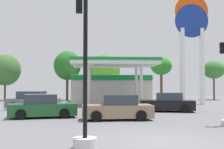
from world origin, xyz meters
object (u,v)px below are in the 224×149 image
traffic_signal_2 (84,105)px  tree_2 (104,70)px  car_3 (117,108)px  tree_4 (214,70)px  car_1 (43,107)px  station_pole_sign (192,35)px  tree_1 (67,66)px  car_0 (167,103)px  tree_0 (5,70)px  tree_3 (161,66)px  car_2 (33,101)px

traffic_signal_2 → tree_2: size_ratio=0.79×
car_3 → tree_4: bearing=54.7°
tree_2 → car_1: bearing=-102.3°
station_pole_sign → tree_4: bearing=55.2°
car_3 → tree_1: size_ratio=0.60×
car_0 → tree_0: bearing=135.7°
station_pole_sign → tree_4: size_ratio=2.12×
traffic_signal_2 → tree_0: bearing=112.3°
traffic_signal_2 → tree_3: tree_3 is taller
station_pole_sign → car_1: 19.63m
tree_0 → tree_1: 8.80m
tree_1 → tree_4: (21.64, 0.13, -0.50)m
car_1 → tree_3: bearing=58.6°
tree_4 → car_2: bearing=-146.1°
car_0 → tree_4: 21.96m
car_3 → car_0: bearing=48.4°
car_3 → tree_0: 27.24m
car_2 → tree_2: size_ratio=0.72×
car_3 → tree_4: (16.28, 22.99, 3.78)m
car_2 → tree_0: tree_0 is taller
car_3 → traffic_signal_2: bearing=-102.9°
car_3 → traffic_signal_2: traffic_signal_2 is taller
car_0 → tree_4: bearing=56.6°
traffic_signal_2 → car_1: bearing=109.1°
car_2 → tree_3: 21.59m
station_pole_sign → car_3: bearing=-125.7°
car_1 → car_2: bearing=108.1°
car_2 → tree_0: (-7.43, 15.44, 3.61)m
station_pole_sign → car_1: (-14.07, -11.71, -7.08)m
car_0 → tree_0: tree_0 is taller
tree_2 → traffic_signal_2: bearing=-92.9°
traffic_signal_2 → tree_3: size_ratio=0.82×
tree_2 → station_pole_sign: bearing=-43.4°
car_3 → tree_3: 24.39m
tree_1 → tree_2: size_ratio=1.09×
car_2 → tree_4: bearing=33.9°
traffic_signal_2 → tree_1: size_ratio=0.73×
tree_1 → tree_2: 5.29m
car_2 → tree_0: size_ratio=0.71×
car_1 → car_0: bearing=21.5°
car_0 → traffic_signal_2: (-6.05, -12.26, 0.70)m
car_1 → tree_3: 25.19m
traffic_signal_2 → tree_3: (9.92, 29.90, 3.51)m
station_pole_sign → car_2: 18.41m
car_2 → tree_1: bearing=85.0°
station_pole_sign → tree_1: 17.92m
tree_0 → tree_1: tree_1 is taller
station_pole_sign → car_0: station_pole_sign is taller
tree_0 → tree_3: size_ratio=1.05×
car_1 → station_pole_sign: bearing=39.8°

